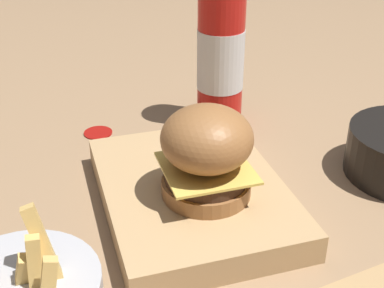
% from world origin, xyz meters
% --- Properties ---
extents(ground_plane, '(6.00, 6.00, 0.00)m').
position_xyz_m(ground_plane, '(0.00, 0.00, 0.00)').
color(ground_plane, '#9E7A56').
extents(serving_board, '(0.27, 0.20, 0.03)m').
position_xyz_m(serving_board, '(0.02, 0.07, 0.02)').
color(serving_board, tan).
rests_on(serving_board, ground_plane).
extents(burger, '(0.10, 0.10, 0.10)m').
position_xyz_m(burger, '(0.05, 0.08, 0.09)').
color(burger, '#9E6638').
rests_on(burger, serving_board).
extents(ketchup_bottle, '(0.07, 0.07, 0.25)m').
position_xyz_m(ketchup_bottle, '(-0.18, 0.17, 0.11)').
color(ketchup_bottle, red).
rests_on(ketchup_bottle, ground_plane).
extents(ketchup_puddle, '(0.04, 0.04, 0.00)m').
position_xyz_m(ketchup_puddle, '(-0.19, -0.01, 0.00)').
color(ketchup_puddle, '#9E140F').
rests_on(ketchup_puddle, ground_plane).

